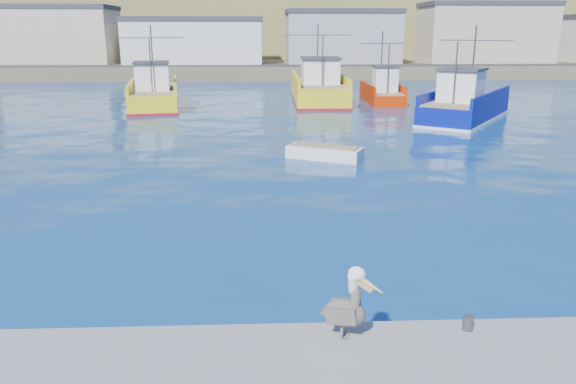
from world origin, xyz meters
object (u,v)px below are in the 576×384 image
at_px(trawler_yellow_a, 154,94).
at_px(trawler_yellow_b, 319,89).
at_px(skiff_mid, 324,154).
at_px(trawler_blue, 464,106).
at_px(boat_orange, 383,91).
at_px(pelican, 347,307).

bearing_deg(trawler_yellow_a, trawler_yellow_b, 12.16).
bearing_deg(trawler_yellow_a, skiff_mid, -59.14).
bearing_deg(skiff_mid, trawler_yellow_b, 85.28).
relative_size(trawler_blue, skiff_mid, 2.82).
xyz_separation_m(trawler_yellow_a, trawler_yellow_b, (13.63, 2.94, 0.08)).
relative_size(boat_orange, pelican, 4.95).
xyz_separation_m(boat_orange, pelican, (-8.67, -38.71, 0.14)).
bearing_deg(trawler_blue, boat_orange, 110.29).
height_order(skiff_mid, pelican, pelican).
xyz_separation_m(trawler_yellow_b, pelican, (-3.30, -39.86, 0.01)).
distance_m(trawler_yellow_a, pelican, 38.34).
height_order(trawler_yellow_b, boat_orange, trawler_yellow_b).
xyz_separation_m(trawler_yellow_b, boat_orange, (5.37, -1.15, -0.13)).
bearing_deg(trawler_yellow_b, pelican, -94.73).
relative_size(trawler_yellow_b, trawler_blue, 1.17).
distance_m(trawler_yellow_a, trawler_yellow_b, 13.94).
bearing_deg(trawler_blue, trawler_yellow_b, 129.34).
distance_m(trawler_blue, skiff_mid, 15.94).
bearing_deg(trawler_blue, skiff_mid, -133.12).
xyz_separation_m(boat_orange, skiff_mid, (-7.24, -21.47, -0.73)).
bearing_deg(pelican, trawler_blue, 66.90).
bearing_deg(trawler_yellow_b, boat_orange, -12.06).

